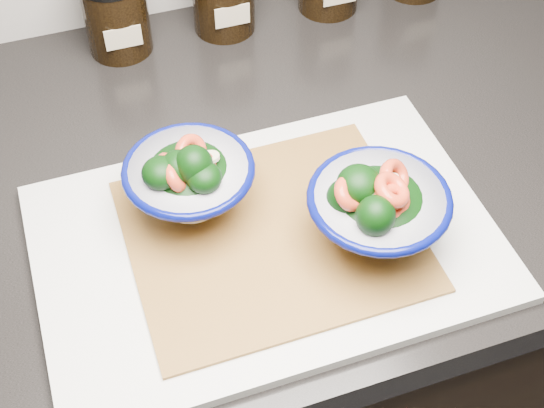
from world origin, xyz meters
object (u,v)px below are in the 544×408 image
object	(u,v)px
bowl_right	(376,209)
spice_jar_a	(115,10)
bowl_left	(189,180)
cutting_board	(266,242)

from	to	relation	value
bowl_right	spice_jar_a	xyz separation A→B (m)	(-0.17, 0.40, -0.00)
spice_jar_a	bowl_left	bearing A→B (deg)	-87.72
cutting_board	bowl_left	xyz separation A→B (m)	(-0.06, 0.06, 0.05)
bowl_left	spice_jar_a	world-z (taller)	spice_jar_a
cutting_board	bowl_left	size ratio (longest dim) A/B	3.45
cutting_board	spice_jar_a	bearing A→B (deg)	101.06
bowl_right	spice_jar_a	world-z (taller)	bowl_right
bowl_left	bowl_right	bearing A→B (deg)	-31.44
bowl_left	spice_jar_a	size ratio (longest dim) A/B	1.15
bowl_left	bowl_right	size ratio (longest dim) A/B	0.95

